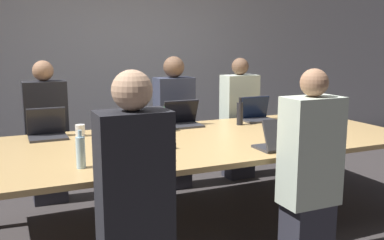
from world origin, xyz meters
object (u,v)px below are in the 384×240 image
cup_far_left (80,130)px  laptop_far_center (182,119)px  bottle_far_center (163,121)px  person_far_left (47,135)px  laptop_near_midright (280,141)px  person_near_left (135,202)px  person_near_midright (310,173)px  person_far_right (239,121)px  stapler (168,144)px  laptop_near_left (126,159)px  bottle_near_left (81,152)px  laptop_far_right (256,114)px  bottle_far_right (240,113)px  laptop_far_left (47,129)px  cup_near_midright (304,141)px  person_far_center (174,125)px  cup_near_left (161,155)px

cup_far_left → laptop_far_center: size_ratio=0.28×
bottle_far_center → person_far_left: bearing=145.8°
laptop_near_midright → person_near_left: size_ratio=0.23×
person_far_left → person_near_midright: bearing=-52.7°
person_far_right → stapler: (-1.34, -1.19, 0.10)m
cup_far_left → stapler: (0.56, -0.71, -0.03)m
laptop_near_left → bottle_near_left: bearing=-29.7°
laptop_far_right → laptop_near_midright: laptop_far_right is taller
stapler → person_far_right: bearing=25.7°
laptop_far_right → laptop_near_midright: 1.27m
laptop_far_center → person_far_right: (0.89, 0.41, -0.15)m
bottle_far_right → laptop_near_midright: (-0.23, -1.01, -0.05)m
laptop_far_left → laptop_far_center: size_ratio=0.88×
laptop_near_left → cup_near_midright: bearing=-178.9°
bottle_far_right → person_far_center: bearing=131.0°
cup_far_left → bottle_near_left: (-0.16, -1.00, 0.06)m
laptop_far_left → laptop_near_midright: 1.97m
bottle_far_right → person_near_left: 2.12m
person_far_left → cup_near_left: (0.60, -1.62, 0.13)m
bottle_far_center → laptop_far_right: 1.11m
person_near_midright → person_near_left: size_ratio=0.98×
laptop_far_right → laptop_near_midright: (-0.52, -1.15, -0.00)m
laptop_far_left → person_far_center: bearing=16.7°
laptop_far_right → person_far_right: (0.05, 0.45, -0.15)m
person_far_right → laptop_near_midright: person_far_right is taller
bottle_far_right → cup_near_midright: bearing=-90.4°
cup_far_left → person_near_midright: 1.99m
person_far_left → laptop_near_midright: (1.55, -1.67, 0.15)m
cup_far_left → bottle_far_center: bottle_far_center is taller
laptop_far_center → stapler: bearing=-119.6°
laptop_near_midright → laptop_near_left: size_ratio=1.06×
bottle_far_center → person_near_left: bearing=-115.8°
person_far_left → laptop_near_left: person_far_left is taller
person_far_right → laptop_near_left: size_ratio=4.53×
laptop_near_midright → stapler: bearing=-28.1°
laptop_near_midright → cup_near_midright: bearing=178.7°
person_far_right → laptop_near_midright: 1.71m
person_far_left → laptop_near_midright: bearing=-47.1°
bottle_far_right → cup_near_midright: 1.01m
laptop_far_center → laptop_far_left: bearing=-178.8°
laptop_far_left → person_near_left: bearing=-79.6°
cup_far_left → person_far_right: person_far_right is taller
cup_far_left → bottle_far_right: (1.55, -0.11, 0.07)m
laptop_far_right → bottle_far_right: size_ratio=1.22×
cup_near_left → laptop_far_center: bearing=60.9°
laptop_far_right → cup_near_midright: 1.20m
cup_far_left → laptop_near_left: bearing=-85.1°
laptop_near_left → stapler: 0.64m
cup_far_left → laptop_far_right: laptop_far_right is taller
cup_near_left → bottle_far_right: bearing=39.0°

